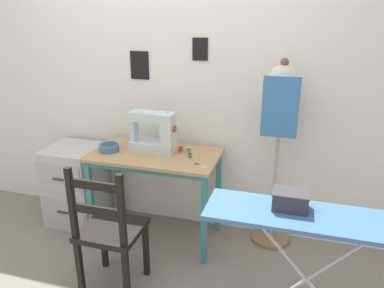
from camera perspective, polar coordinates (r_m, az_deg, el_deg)
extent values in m
plane|color=gray|center=(3.12, -7.16, -16.39)|extent=(14.00, 14.00, 0.00)
cube|color=silver|center=(3.15, -3.64, 9.55)|extent=(10.00, 0.05, 2.55)
cube|color=black|center=(3.19, -7.99, 11.79)|extent=(0.16, 0.01, 0.23)
cube|color=black|center=(3.00, 1.24, 14.26)|extent=(0.12, 0.01, 0.17)
cube|color=tan|center=(2.99, -5.66, -1.63)|extent=(1.02, 0.56, 0.02)
cube|color=teal|center=(2.79, -7.47, -3.99)|extent=(0.94, 0.03, 0.04)
cube|color=teal|center=(3.15, -15.12, -8.71)|extent=(0.04, 0.04, 0.74)
cube|color=teal|center=(2.82, 1.82, -11.61)|extent=(0.04, 0.04, 0.74)
cube|color=teal|center=(3.52, -11.13, -5.20)|extent=(0.04, 0.04, 0.74)
cube|color=teal|center=(3.23, 4.00, -7.28)|extent=(0.04, 0.04, 0.74)
cube|color=silver|center=(3.02, -5.94, -0.31)|extent=(0.35, 0.18, 0.08)
cube|color=silver|center=(2.92, -3.65, 2.38)|extent=(0.09, 0.15, 0.24)
cube|color=silver|center=(2.95, -6.52, 4.19)|extent=(0.31, 0.13, 0.07)
cube|color=silver|center=(3.04, -8.81, 2.19)|extent=(0.04, 0.10, 0.17)
cylinder|color=#B22D2D|center=(2.91, -2.67, 2.29)|extent=(0.02, 0.06, 0.06)
cylinder|color=#99999E|center=(2.89, -3.71, 4.88)|extent=(0.01, 0.01, 0.02)
cylinder|color=teal|center=(3.08, -12.52, -0.54)|extent=(0.16, 0.16, 0.06)
cylinder|color=#243D54|center=(3.07, -12.55, -0.10)|extent=(0.13, 0.13, 0.01)
cube|color=silver|center=(2.72, 1.61, -3.39)|extent=(0.09, 0.05, 0.00)
cube|color=silver|center=(2.71, 1.40, -3.46)|extent=(0.07, 0.07, 0.00)
torus|color=#DB511E|center=(2.76, 0.64, -3.05)|extent=(0.03, 0.03, 0.01)
torus|color=#DB511E|center=(2.76, 0.71, -3.02)|extent=(0.03, 0.03, 0.01)
cylinder|color=red|center=(2.98, -1.74, -0.87)|extent=(0.03, 0.03, 0.04)
cylinder|color=beige|center=(2.97, -1.74, -0.51)|extent=(0.04, 0.04, 0.00)
cylinder|color=beige|center=(2.99, -1.73, -1.23)|extent=(0.04, 0.04, 0.00)
cylinder|color=green|center=(2.99, -0.51, -0.84)|extent=(0.03, 0.03, 0.04)
cylinder|color=beige|center=(2.99, -0.51, -0.53)|extent=(0.04, 0.04, 0.00)
cylinder|color=beige|center=(3.00, -0.51, -1.15)|extent=(0.04, 0.04, 0.00)
cylinder|color=#2875C1|center=(2.87, -0.31, -1.78)|extent=(0.03, 0.03, 0.04)
cylinder|color=beige|center=(2.86, -0.31, -1.46)|extent=(0.04, 0.04, 0.00)
cylinder|color=beige|center=(2.87, -0.31, -2.10)|extent=(0.04, 0.04, 0.00)
cube|color=black|center=(2.63, -12.13, -12.64)|extent=(0.40, 0.38, 0.04)
cube|color=black|center=(2.94, -13.31, -14.27)|extent=(0.04, 0.04, 0.43)
cube|color=black|center=(2.81, -7.02, -15.65)|extent=(0.04, 0.04, 0.43)
cube|color=black|center=(2.73, -16.72, -17.74)|extent=(0.04, 0.04, 0.43)
cube|color=black|center=(2.58, -9.95, -19.53)|extent=(0.04, 0.04, 0.43)
cube|color=black|center=(2.46, -17.85, -8.57)|extent=(0.04, 0.04, 0.48)
cube|color=black|center=(2.30, -10.68, -9.99)|extent=(0.04, 0.04, 0.48)
cube|color=black|center=(2.31, -14.70, -6.15)|extent=(0.34, 0.02, 0.06)
cube|color=black|center=(2.39, -14.35, -9.77)|extent=(0.34, 0.02, 0.06)
cube|color=#B7B7BC|center=(3.54, -17.25, -5.88)|extent=(0.44, 0.45, 0.71)
cube|color=#A8A8AD|center=(3.31, -19.65, -5.05)|extent=(0.41, 0.01, 0.25)
cube|color=#333338|center=(3.30, -19.75, -5.12)|extent=(0.10, 0.01, 0.02)
cube|color=#A8A8AD|center=(3.45, -19.05, -9.75)|extent=(0.41, 0.01, 0.25)
cube|color=#333338|center=(3.44, -19.14, -9.82)|extent=(0.10, 0.01, 0.02)
cylinder|color=#846647|center=(3.33, 11.82, -13.77)|extent=(0.32, 0.32, 0.03)
cylinder|color=#ADA89E|center=(3.08, 12.48, -5.87)|extent=(0.03, 0.03, 0.99)
ellipsoid|color=beige|center=(2.86, 13.49, 6.48)|extent=(0.31, 0.22, 0.53)
sphere|color=brown|center=(2.81, 13.95, 12.02)|extent=(0.06, 0.06, 0.06)
cube|color=teal|center=(2.75, 13.29, 5.42)|extent=(0.26, 0.01, 0.44)
cube|color=#3D6BAD|center=(2.13, 18.10, -10.64)|extent=(1.16, 0.34, 0.02)
cylinder|color=#B7B7BC|center=(2.35, 16.99, -19.16)|extent=(0.71, 0.02, 0.80)
cylinder|color=#B7B7BC|center=(2.35, 16.99, -19.16)|extent=(0.71, 0.02, 0.80)
cube|color=#333338|center=(2.13, 14.75, -8.32)|extent=(0.19, 0.14, 0.10)
cube|color=#38383D|center=(2.11, 14.88, -7.08)|extent=(0.20, 0.15, 0.01)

